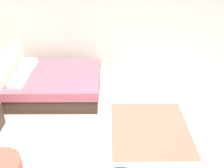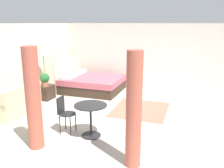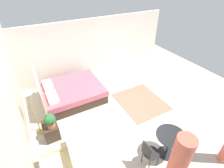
{
  "view_description": "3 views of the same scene",
  "coord_description": "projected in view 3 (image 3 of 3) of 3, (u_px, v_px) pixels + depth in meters",
  "views": [
    {
      "loc": [
        -3.94,
        0.28,
        3.39
      ],
      "look_at": [
        0.62,
        0.23,
        0.83
      ],
      "focal_mm": 40.98,
      "sensor_mm": 36.0,
      "label": 1
    },
    {
      "loc": [
        -6.59,
        -1.96,
        2.55
      ],
      "look_at": [
        -0.33,
        0.17,
        0.86
      ],
      "focal_mm": 38.77,
      "sensor_mm": 36.0,
      "label": 2
    },
    {
      "loc": [
        -3.57,
        2.73,
        4.14
      ],
      "look_at": [
        0.38,
        0.58,
        1.07
      ],
      "focal_mm": 27.06,
      "sensor_mm": 36.0,
      "label": 3
    }
  ],
  "objects": [
    {
      "name": "ground_plane",
      "position": [
        131.0,
        110.0,
        6.01
      ],
      "size": [
        8.95,
        9.77,
        0.02
      ],
      "primitive_type": "cube",
      "color": "#B2A899"
    },
    {
      "name": "wall_back",
      "position": [
        15.0,
        117.0,
        3.95
      ],
      "size": [
        8.95,
        0.12,
        2.52
      ],
      "primitive_type": "cube",
      "color": "silver",
      "rests_on": "ground"
    },
    {
      "name": "wall_right",
      "position": [
        95.0,
        48.0,
        7.44
      ],
      "size": [
        0.12,
        6.77,
        2.52
      ],
      "primitive_type": "cube",
      "color": "silver",
      "rests_on": "ground"
    },
    {
      "name": "area_rug",
      "position": [
        141.0,
        101.0,
        6.36
      ],
      "size": [
        1.82,
        1.59,
        0.01
      ],
      "primitive_type": "cube",
      "color": "#7F604C",
      "rests_on": "ground"
    },
    {
      "name": "bed",
      "position": [
        70.0,
        92.0,
        6.34
      ],
      "size": [
        1.87,
        2.2,
        1.21
      ],
      "color": "#38281E",
      "rests_on": "ground"
    },
    {
      "name": "nightstand",
      "position": [
        51.0,
        130.0,
        4.92
      ],
      "size": [
        0.53,
        0.41,
        0.48
      ],
      "color": "#38281E",
      "rests_on": "ground"
    },
    {
      "name": "potted_plant",
      "position": [
        50.0,
        120.0,
        4.59
      ],
      "size": [
        0.31,
        0.31,
        0.45
      ],
      "color": "#935B3D",
      "rests_on": "nightstand"
    },
    {
      "name": "floor_lamp",
      "position": [
        30.0,
        100.0,
        4.54
      ],
      "size": [
        0.28,
        0.28,
        1.58
      ],
      "color": "#99844C",
      "rests_on": "ground"
    },
    {
      "name": "balcony_table",
      "position": [
        170.0,
        141.0,
        4.27
      ],
      "size": [
        0.75,
        0.75,
        0.76
      ],
      "color": "black",
      "rests_on": "ground"
    },
    {
      "name": "cafe_chair_near_window",
      "position": [
        149.0,
        153.0,
        4.0
      ],
      "size": [
        0.4,
        0.4,
        0.87
      ],
      "color": "black",
      "rests_on": "ground"
    }
  ]
}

